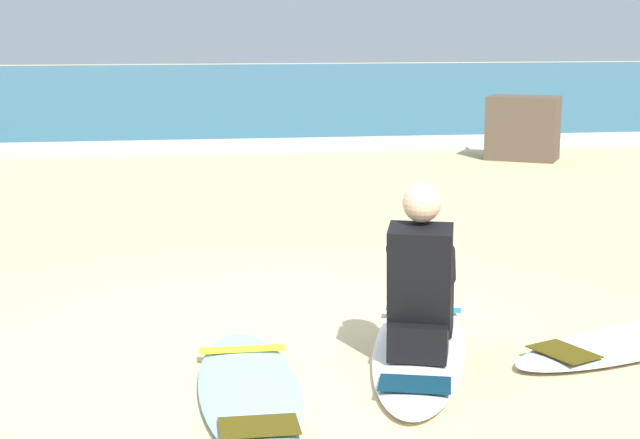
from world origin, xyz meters
name	(u,v)px	position (x,y,z in m)	size (l,w,h in m)	color
ground_plane	(276,344)	(0.00, 0.00, 0.00)	(80.00, 80.00, 0.00)	beige
sea	(193,87)	(0.00, 22.71, 0.05)	(80.00, 28.00, 0.10)	teal
breaking_foam	(213,146)	(0.00, 9.01, 0.06)	(80.00, 0.90, 0.11)	white
surfboard_main	(420,346)	(0.80, -0.26, 0.04)	(1.12, 2.26, 0.08)	white
surfer_seated	(421,287)	(0.75, -0.44, 0.44)	(0.53, 0.77, 0.95)	black
surfboard_spare_near	(249,388)	(-0.22, -0.77, 0.04)	(0.52, 1.78, 0.08)	#9ED1E5
surfboard_spare_far	(636,341)	(2.08, -0.35, 0.04)	(1.89, 1.19, 0.08)	silver
shoreline_rock	(523,128)	(4.19, 7.36, 0.43)	(0.94, 0.60, 0.87)	brown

